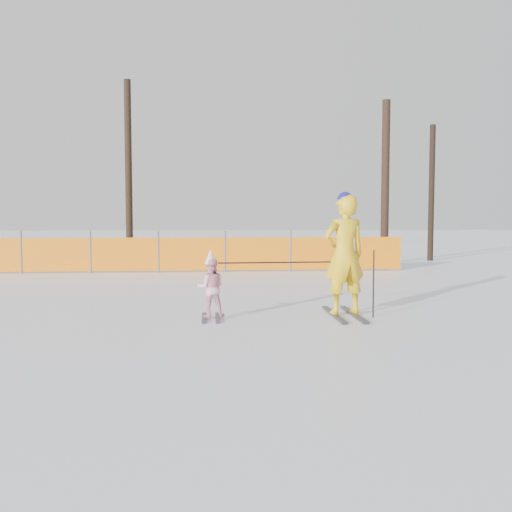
% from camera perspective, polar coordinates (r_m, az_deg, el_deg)
% --- Properties ---
extents(ground, '(120.00, 120.00, 0.00)m').
position_cam_1_polar(ground, '(9.50, 0.25, -6.24)').
color(ground, white).
rests_on(ground, ground).
extents(adult, '(0.82, 1.65, 2.10)m').
position_cam_1_polar(adult, '(9.74, 8.84, 0.19)').
color(adult, black).
rests_on(adult, ground).
extents(child, '(0.49, 0.91, 1.15)m').
position_cam_1_polar(child, '(9.41, -4.56, -3.12)').
color(child, black).
rests_on(child, ground).
extents(ski_poles, '(2.60, 0.22, 1.13)m').
position_cam_1_polar(ski_poles, '(9.54, 5.68, -1.42)').
color(ski_poles, black).
rests_on(ski_poles, ground).
extents(safety_fence, '(15.49, 0.06, 1.25)m').
position_cam_1_polar(safety_fence, '(17.38, -10.83, 0.19)').
color(safety_fence, '#595960').
rests_on(safety_fence, ground).
extents(tree_trunks, '(11.53, 1.45, 6.58)m').
position_cam_1_polar(tree_trunks, '(20.88, 4.37, 7.50)').
color(tree_trunks, black).
rests_on(tree_trunks, ground).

